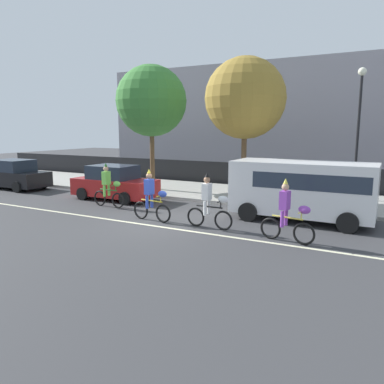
{
  "coord_description": "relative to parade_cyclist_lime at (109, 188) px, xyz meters",
  "views": [
    {
      "loc": [
        7.26,
        -11.06,
        3.36
      ],
      "look_at": [
        0.7,
        1.2,
        1.0
      ],
      "focal_mm": 35.0,
      "sensor_mm": 36.0,
      "label": 1
    }
  ],
  "objects": [
    {
      "name": "ground_plane",
      "position": [
        3.43,
        -1.28,
        -0.84
      ],
      "size": [
        80.0,
        80.0,
        0.0
      ],
      "primitive_type": "plane",
      "color": "#38383A"
    },
    {
      "name": "road_centre_line",
      "position": [
        3.43,
        -1.78,
        -0.84
      ],
      "size": [
        36.0,
        0.14,
        0.01
      ],
      "primitive_type": "cube",
      "color": "beige",
      "rests_on": "ground"
    },
    {
      "name": "sidewalk_curb",
      "position": [
        3.43,
        5.22,
        -0.77
      ],
      "size": [
        60.0,
        5.0,
        0.15
      ],
      "primitive_type": "cube",
      "color": "#9E9B93",
      "rests_on": "ground"
    },
    {
      "name": "fence_line",
      "position": [
        3.43,
        8.12,
        -0.14
      ],
      "size": [
        40.0,
        0.08,
        1.4
      ],
      "primitive_type": "cube",
      "color": "black",
      "rests_on": "ground"
    },
    {
      "name": "building_backdrop",
      "position": [
        4.32,
        16.72,
        3.1
      ],
      "size": [
        28.0,
        8.0,
        7.88
      ],
      "primitive_type": "cube",
      "color": "#99939E",
      "rests_on": "ground"
    },
    {
      "name": "parade_cyclist_lime",
      "position": [
        0.0,
        0.0,
        0.0
      ],
      "size": [
        1.72,
        0.5,
        1.92
      ],
      "color": "black",
      "rests_on": "ground"
    },
    {
      "name": "parade_cyclist_cobalt",
      "position": [
        3.05,
        -1.18,
        0.0
      ],
      "size": [
        1.72,
        0.5,
        1.92
      ],
      "color": "black",
      "rests_on": "ground"
    },
    {
      "name": "parade_cyclist_zebra",
      "position": [
        5.37,
        -1.13,
        0.0
      ],
      "size": [
        1.72,
        0.5,
        1.92
      ],
      "color": "black",
      "rests_on": "ground"
    },
    {
      "name": "parade_cyclist_purple",
      "position": [
        8.09,
        -1.45,
        0.0
      ],
      "size": [
        1.71,
        0.52,
        1.92
      ],
      "color": "black",
      "rests_on": "ground"
    },
    {
      "name": "parked_van_white",
      "position": [
        7.96,
        1.42,
        0.44
      ],
      "size": [
        5.0,
        2.22,
        2.18
      ],
      "color": "white",
      "rests_on": "ground"
    },
    {
      "name": "parked_car_red",
      "position": [
        -0.93,
        1.5,
        -0.06
      ],
      "size": [
        4.1,
        1.92,
        1.64
      ],
      "color": "#AD1E1E",
      "rests_on": "ground"
    },
    {
      "name": "parked_car_black",
      "position": [
        -8.04,
        1.42,
        -0.06
      ],
      "size": [
        4.1,
        1.92,
        1.64
      ],
      "color": "black",
      "rests_on": "ground"
    },
    {
      "name": "street_lamp_post",
      "position": [
        9.24,
        6.2,
        3.15
      ],
      "size": [
        0.36,
        0.36,
        5.86
      ],
      "color": "black",
      "rests_on": "sidewalk_curb"
    },
    {
      "name": "street_tree_near_lamp",
      "position": [
        -0.59,
        4.25,
        3.93
      ],
      "size": [
        3.68,
        3.68,
        6.47
      ],
      "color": "brown",
      "rests_on": "sidewalk_curb"
    },
    {
      "name": "street_tree_far_corner",
      "position": [
        4.72,
        3.83,
        3.84
      ],
      "size": [
        3.61,
        3.61,
        6.35
      ],
      "color": "brown",
      "rests_on": "sidewalk_curb"
    }
  ]
}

